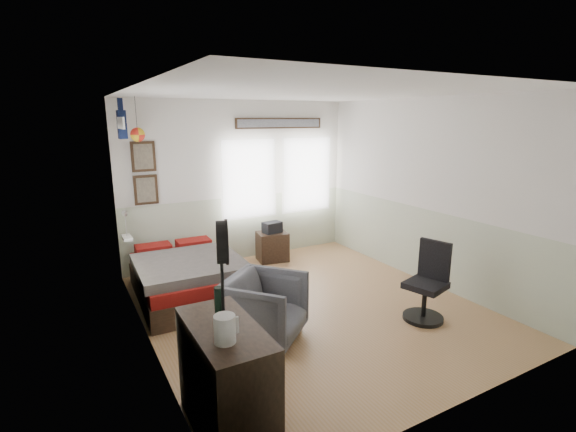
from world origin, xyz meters
name	(u,v)px	position (x,y,z in m)	size (l,w,h in m)	color
ground_plane	(309,307)	(0.00, 0.00, -0.01)	(4.00, 4.50, 0.01)	#AE7C49
room_shell	(298,183)	(-0.08, 0.19, 1.61)	(4.02, 4.52, 2.71)	silver
wall_decor	(177,140)	(-1.10, 1.96, 2.10)	(3.55, 1.32, 1.44)	#382416
bed	(187,277)	(-1.30, 1.10, 0.28)	(1.38, 1.86, 0.58)	black
dresser	(226,380)	(-1.74, -1.57, 0.45)	(0.48, 1.00, 0.90)	black
armchair	(265,308)	(-0.85, -0.43, 0.37)	(0.78, 0.80, 0.73)	#525258
nightstand	(272,246)	(0.41, 1.87, 0.25)	(0.50, 0.40, 0.50)	black
task_chair	(427,288)	(1.08, -0.96, 0.39)	(0.53, 0.53, 0.97)	black
kettle	(225,329)	(-1.81, -1.78, 1.00)	(0.17, 0.15, 0.20)	silver
bottle	(219,304)	(-1.73, -1.45, 1.03)	(0.07, 0.07, 0.27)	black
stand_fan	(222,244)	(-1.72, -1.53, 1.53)	(0.19, 0.32, 0.81)	black
black_bag	(272,227)	(0.41, 1.87, 0.59)	(0.31, 0.20, 0.18)	black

